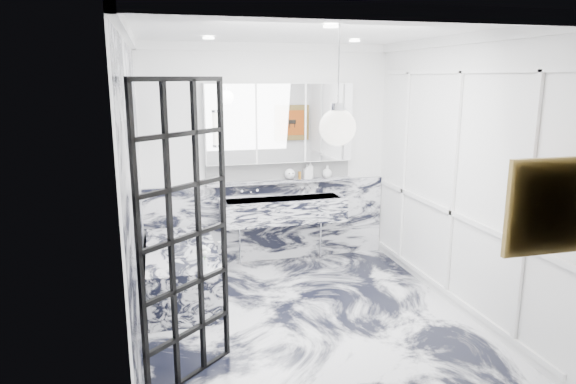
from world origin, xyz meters
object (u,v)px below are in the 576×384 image
object	(u,v)px
mirror_cabinet	(280,123)
crittall_door	(185,237)
bathtub	(182,272)
trough_sink	(283,210)

from	to	relation	value
mirror_cabinet	crittall_door	bearing A→B (deg)	-118.60
crittall_door	mirror_cabinet	world-z (taller)	crittall_door
bathtub	crittall_door	bearing A→B (deg)	-91.09
crittall_door	bathtub	world-z (taller)	crittall_door
mirror_cabinet	bathtub	bearing A→B (deg)	-147.94
crittall_door	bathtub	bearing A→B (deg)	48.19
crittall_door	trough_sink	bearing A→B (deg)	18.94
mirror_cabinet	bathtub	size ratio (longest dim) A/B	1.15
trough_sink	bathtub	world-z (taller)	trough_sink
trough_sink	mirror_cabinet	distance (m)	1.10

